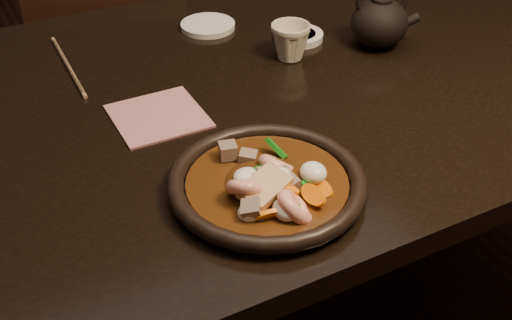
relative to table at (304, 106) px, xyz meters
name	(u,v)px	position (x,y,z in m)	size (l,w,h in m)	color
table	(304,106)	(0.00, 0.00, 0.00)	(1.60, 0.90, 0.75)	black
chair	(119,99)	(-0.20, 0.59, -0.24)	(0.46, 0.46, 0.80)	black
plate	(267,184)	(-0.23, -0.28, 0.09)	(0.27, 0.27, 0.03)	black
stirfry	(270,185)	(-0.23, -0.29, 0.10)	(0.16, 0.19, 0.06)	#3D200B
soy_dish	(299,36)	(0.06, 0.12, 0.08)	(0.10, 0.10, 0.01)	white
saucer_left	(208,26)	(-0.08, 0.25, 0.08)	(0.11, 0.11, 0.01)	white
tea_cup	(290,41)	(0.00, 0.05, 0.11)	(0.07, 0.07, 0.07)	beige
chopsticks	(68,66)	(-0.38, 0.21, 0.08)	(0.01, 0.26, 0.01)	#A47F5D
napkin	(158,116)	(-0.29, -0.03, 0.08)	(0.14, 0.14, 0.00)	#B56F70
teapot	(380,20)	(0.17, 0.02, 0.13)	(0.13, 0.11, 0.15)	black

